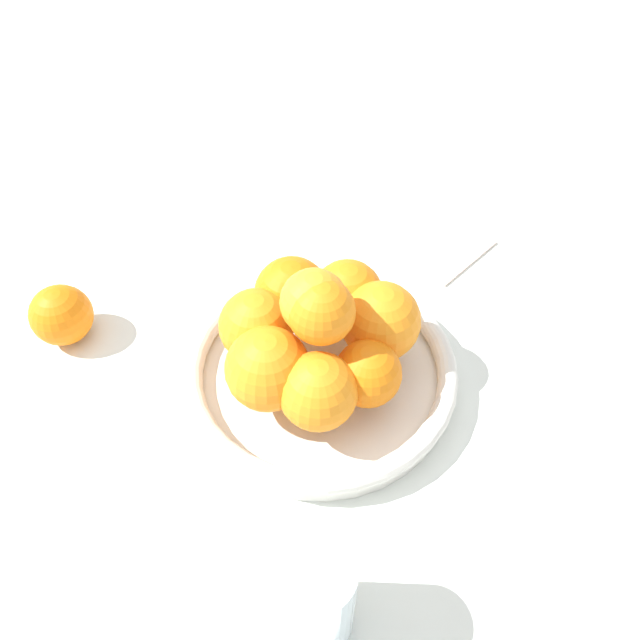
% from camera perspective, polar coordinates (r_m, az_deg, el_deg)
% --- Properties ---
extents(ground_plane, '(4.00, 4.00, 0.00)m').
position_cam_1_polar(ground_plane, '(0.69, -0.00, -5.66)').
color(ground_plane, silver).
extents(fruit_bowl, '(0.29, 0.29, 0.04)m').
position_cam_1_polar(fruit_bowl, '(0.67, -0.00, -4.70)').
color(fruit_bowl, silver).
rests_on(fruit_bowl, ground_plane).
extents(orange_pile, '(0.21, 0.20, 0.13)m').
position_cam_1_polar(orange_pile, '(0.62, -0.35, -0.97)').
color(orange_pile, orange).
rests_on(orange_pile, fruit_bowl).
extents(stray_orange, '(0.07, 0.07, 0.07)m').
position_cam_1_polar(stray_orange, '(0.76, -22.57, 0.43)').
color(stray_orange, orange).
rests_on(stray_orange, ground_plane).
extents(drinking_glass, '(0.06, 0.06, 0.11)m').
position_cam_1_polar(drinking_glass, '(0.53, -0.50, -23.94)').
color(drinking_glass, silver).
rests_on(drinking_glass, ground_plane).
extents(napkin_folded, '(0.12, 0.12, 0.01)m').
position_cam_1_polar(napkin_folded, '(0.86, 10.61, 7.02)').
color(napkin_folded, beige).
rests_on(napkin_folded, ground_plane).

